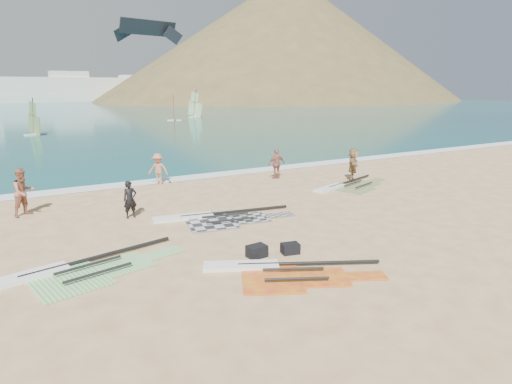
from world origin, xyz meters
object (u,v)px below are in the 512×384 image
gear_bag_near (257,251)px  beachgoer_mid (158,169)px  rig_orange (348,186)px  rig_green (71,272)px  beachgoer_left (24,192)px  rig_grey (214,218)px  rig_red (278,272)px  beachgoer_right (353,165)px  gear_bag_far (290,248)px  person_wetsuit (130,200)px  beachgoer_back (277,164)px

gear_bag_near → beachgoer_mid: beachgoer_mid is taller
gear_bag_near → rig_orange: bearing=33.6°
rig_green → beachgoer_left: (-0.89, 6.97, 0.93)m
rig_grey → rig_red: bearing=-85.6°
rig_grey → rig_red: 5.54m
beachgoer_right → gear_bag_far: bearing=170.4°
beachgoer_left → beachgoer_right: beachgoer_left is taller
rig_orange → beachgoer_left: bearing=151.3°
person_wetsuit → beachgoer_back: 9.70m
rig_red → beachgoer_back: (6.76, 10.82, 0.81)m
rig_grey → rig_green: same height
gear_bag_far → beachgoer_mid: bearing=93.5°
gear_bag_far → beachgoer_left: 11.30m
rig_red → rig_green: bearing=176.5°
gear_bag_far → person_wetsuit: bearing=118.7°
rig_grey → person_wetsuit: size_ratio=3.75×
rig_green → rig_red: rig_green is taller
gear_bag_far → beachgoer_mid: beachgoer_mid is taller
rig_orange → beachgoer_mid: 10.07m
rig_red → beachgoer_right: 13.12m
rig_green → rig_orange: 14.62m
beachgoer_left → beachgoer_back: bearing=-27.2°
rig_orange → beachgoer_left: size_ratio=2.72×
beachgoer_left → gear_bag_far: bearing=-82.6°
rig_red → gear_bag_far: (1.15, 1.07, 0.12)m
beachgoer_mid → beachgoer_back: size_ratio=0.99×
beachgoer_left → gear_bag_near: bearing=-86.2°
beachgoer_left → beachgoer_right: size_ratio=1.06×
rig_red → rig_orange: bearing=64.7°
beachgoer_back → rig_green: bearing=36.6°
person_wetsuit → beachgoer_right: beachgoer_right is taller
gear_bag_far → beachgoer_back: (5.61, 9.74, 0.70)m
rig_orange → person_wetsuit: (-11.18, 0.19, 0.71)m
gear_bag_far → beachgoer_back: 11.27m
rig_red → beachgoer_back: beachgoer_back is taller
beachgoer_back → rig_grey: bearing=42.8°
beachgoer_back → rig_orange: bearing=122.9°
gear_bag_far → beachgoer_right: 11.55m
rig_grey → person_wetsuit: 3.42m
rig_orange → gear_bag_far: bearing=-160.3°
beachgoer_right → rig_grey: bearing=147.6°
rig_orange → beachgoer_right: beachgoer_right is taller
rig_green → gear_bag_near: 5.38m
beachgoer_left → beachgoer_mid: size_ratio=1.15×
gear_bag_far → beachgoer_right: size_ratio=0.30×
beachgoer_back → beachgoer_right: bearing=145.7°
beachgoer_mid → beachgoer_right: (9.72, -4.37, 0.08)m
rig_green → beachgoer_right: beachgoer_right is taller
rig_red → gear_bag_far: 1.58m
rig_grey → beachgoer_left: beachgoer_left is taller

